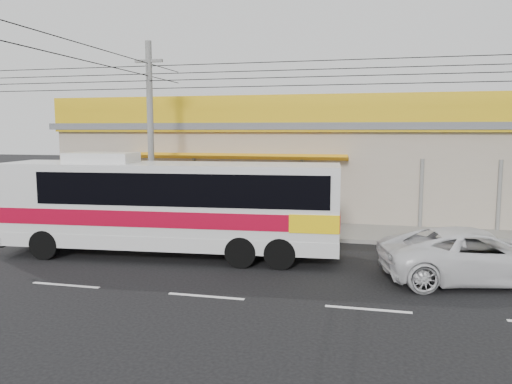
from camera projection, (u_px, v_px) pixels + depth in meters
The scene contains 9 objects.
ground at pixel (233, 270), 15.01m from camera, with size 120.00×120.00×0.00m, color black.
sidewalk at pixel (272, 229), 20.80m from camera, with size 30.00×3.20×0.15m, color slate.
lane_markings at pixel (206, 297), 12.60m from camera, with size 50.00×0.12×0.01m, color silver, non-canonical shape.
storefront_building at pixel (294, 166), 25.87m from camera, with size 22.60×9.20×5.70m.
coach_bus at pixel (174, 202), 16.42m from camera, with size 11.29×3.20×3.43m.
motorbike_red at pixel (93, 209), 22.45m from camera, with size 0.65×1.85×0.97m, color maroon.
motorbike_dark at pixel (106, 206), 23.35m from camera, with size 0.47×1.65×0.99m, color black.
white_car at pixel (478, 255), 13.77m from camera, with size 2.45×5.30×1.47m, color silver.
utility_pole at pixel (149, 76), 19.33m from camera, with size 34.00×14.00×7.59m.
Camera 1 is at (4.02, -14.06, 4.18)m, focal length 35.00 mm.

